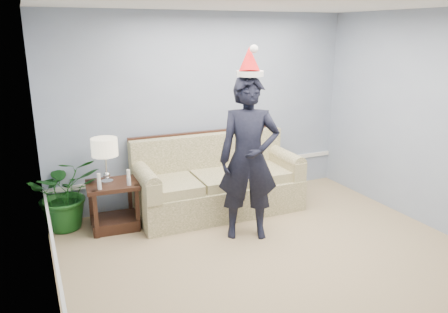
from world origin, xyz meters
name	(u,v)px	position (x,y,z in m)	size (l,w,h in m)	color
room_shell	(306,152)	(0.00, 0.00, 1.35)	(4.54, 5.04, 2.74)	tan
wainscot_trim	(152,216)	(-1.18, 1.18, 0.45)	(4.49, 4.99, 0.06)	white
sofa	(217,184)	(-0.02, 2.03, 0.37)	(2.27, 1.01, 1.06)	#5C632F
side_table	(114,210)	(-1.45, 2.01, 0.24)	(0.67, 0.58, 0.61)	#3C2115
table_lamp	(105,149)	(-1.51, 2.05, 1.04)	(0.32, 0.32, 0.57)	silver
candle_pair	(114,180)	(-1.45, 1.84, 0.70)	(0.40, 0.05, 0.20)	silver
houseplant	(65,193)	(-2.00, 2.28, 0.47)	(0.85, 0.74, 0.94)	#18501A
man	(249,159)	(0.00, 1.12, 0.98)	(0.71, 0.47, 1.96)	black
santa_hat	(250,62)	(0.00, 1.14, 2.10)	(0.40, 0.43, 0.36)	silver
teddy_bear	(256,163)	(0.46, 1.78, 0.69)	(0.30, 0.30, 0.37)	silver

